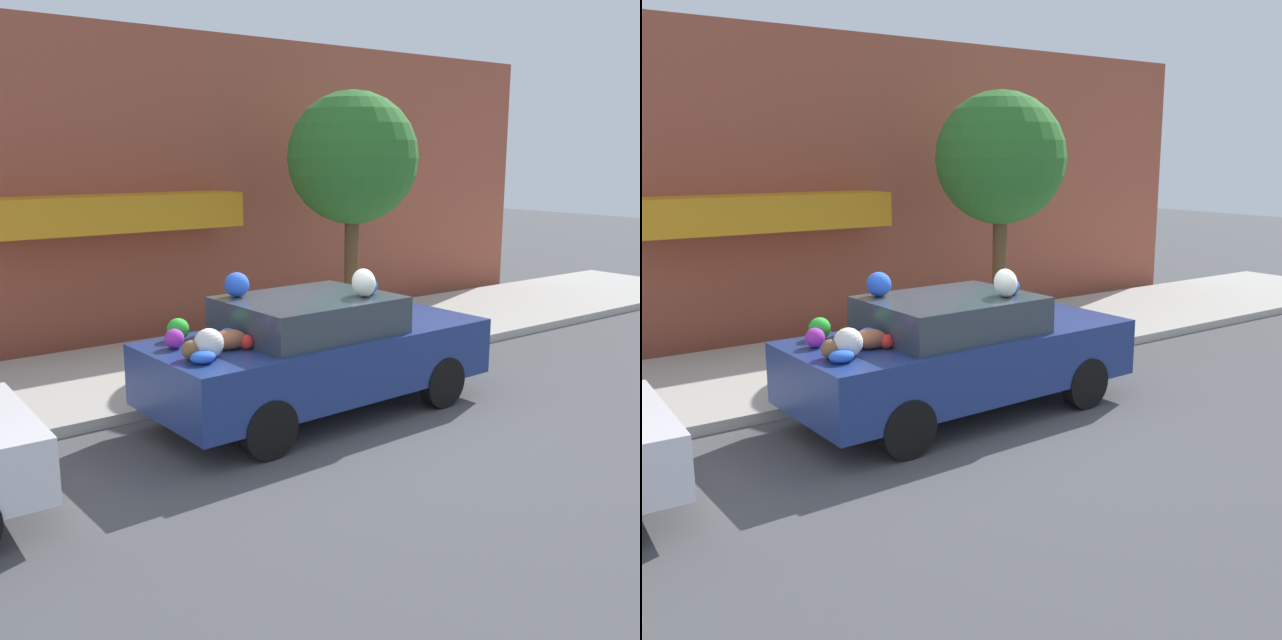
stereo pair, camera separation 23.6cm
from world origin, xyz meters
The scene contains 6 objects.
ground_plane centered at (0.00, 0.00, 0.00)m, with size 60.00×60.00×0.00m, color #4C4C4F.
sidewalk_curb centered at (0.00, 2.70, 0.07)m, with size 24.00×3.20×0.13m.
building_facade centered at (-0.05, 4.91, 2.51)m, with size 18.00×1.20×5.06m.
street_tree centered at (2.66, 2.74, 2.98)m, with size 2.13×2.13×3.93m.
fire_hydrant centered at (-0.96, 1.79, 0.48)m, with size 0.20×0.20×0.70m.
art_car centered at (-0.05, 0.08, 0.77)m, with size 4.24×1.84×1.77m.
Camera 1 is at (-5.20, -6.80, 3.05)m, focal length 42.00 mm.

